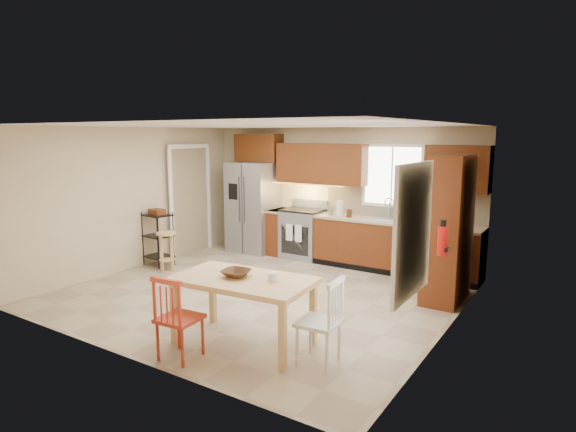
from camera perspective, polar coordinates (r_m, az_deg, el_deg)
The scene contains 33 objects.
floor at distance 7.38m, azimuth -3.32°, elevation -9.10°, with size 5.50×5.50×0.00m, color tan.
ceiling at distance 6.99m, azimuth -3.53°, elevation 10.69°, with size 5.50×5.00×0.02m, color silver.
wall_back at distance 9.20m, azimuth 5.79°, elevation 2.61°, with size 5.50×0.02×2.50m, color #CCB793.
wall_front at distance 5.31m, azimuth -19.54°, elevation -3.13°, with size 5.50×0.02×2.50m, color #CCB793.
wall_left at distance 8.97m, azimuth -17.79°, elevation 2.01°, with size 0.02×5.00×2.50m, color #CCB793.
wall_right at distance 5.92m, azimuth 18.66°, elevation -1.80°, with size 0.02×5.00×2.50m, color #CCB793.
refrigerator at distance 9.82m, azimuth -4.12°, elevation 1.08°, with size 0.92×0.75×1.82m, color gray.
range_stove at distance 9.32m, azimuth 1.81°, elevation -2.18°, with size 0.76×0.63×0.92m, color gray.
base_cabinet_narrow at distance 9.62m, azimuth -0.95°, elevation -1.86°, with size 0.30×0.60×0.90m, color #5C2811.
base_cabinet_run at distance 8.56m, azimuth 12.51°, elevation -3.55°, with size 2.92×0.60×0.90m, color #5C2811.
dishwasher at distance 8.12m, azimuth 15.52°, elevation -4.39°, with size 0.60×0.02×0.78m, color black.
backsplash at distance 8.69m, azimuth 13.34°, elevation 1.48°, with size 2.92×0.03×0.55m, color beige.
upper_over_fridge at distance 9.87m, azimuth -3.50°, elevation 8.07°, with size 1.00×0.35×0.55m, color #5B280F.
upper_left_block at distance 9.11m, azimuth 3.94°, elevation 6.20°, with size 1.80×0.35×0.75m, color #5B280F.
upper_right_block at distance 8.21m, azimuth 19.50°, elevation 5.29°, with size 1.00×0.35×0.75m, color #5B280F.
window_back at distance 8.70m, azimuth 12.27°, elevation 4.68°, with size 1.12×0.04×1.12m, color white.
sink at distance 8.54m, azimuth 11.42°, elevation -0.73°, with size 0.62×0.46×0.16m, color gray.
undercab_glow at distance 9.27m, azimuth 2.21°, elevation 3.82°, with size 1.60×0.30×0.01m, color #FFBF66.
soap_bottle at distance 8.30m, azimuth 13.64°, elevation -0.16°, with size 0.09×0.09×0.19m, color red.
paper_towel at distance 8.81m, azimuth 6.19°, elevation 0.90°, with size 0.12×0.12×0.28m, color silver.
canister_steel at distance 8.90m, azimuth 5.03°, elevation 0.69°, with size 0.11×0.11×0.18m, color gray.
canister_wood at distance 8.70m, azimuth 7.27°, elevation 0.31°, with size 0.10×0.10×0.14m, color #492B13.
pantry at distance 7.17m, azimuth 18.46°, elevation -1.47°, with size 0.50×0.95×2.10m, color #5C2811.
fire_extinguisher at distance 6.12m, azimuth 17.84°, elevation -2.82°, with size 0.12×0.12×0.36m, color red.
window_right at distance 4.81m, azimuth 14.60°, elevation -1.73°, with size 0.04×1.02×1.32m, color white.
doorway at distance 9.81m, azimuth -11.58°, elevation 1.72°, with size 0.04×0.95×2.10m, color #8C7A59.
dining_table at distance 5.60m, azimuth -5.29°, elevation -11.21°, with size 1.57×0.88×0.77m, color tan, non-canonical shape.
chair_red at distance 5.34m, azimuth -12.72°, elevation -11.57°, with size 0.43×0.43×0.92m, color #B1311B, non-canonical shape.
chair_white at distance 5.12m, azimuth 3.66°, elevation -12.29°, with size 0.43×0.43×0.92m, color silver, non-canonical shape.
table_bowl at distance 5.53m, azimuth -6.17°, elevation -7.19°, with size 0.32×0.32×0.08m, color #492B13.
table_jar at distance 5.35m, azimuth -1.78°, elevation -7.41°, with size 0.12×0.12×0.13m, color silver.
bar_stool at distance 8.71m, azimuth -14.19°, elevation -4.11°, with size 0.33×0.33×0.69m, color tan, non-canonical shape.
utility_cart at distance 9.09m, azimuth -15.14°, elevation -2.61°, with size 0.49×0.38×0.99m, color black, non-canonical shape.
Camera 1 is at (4.12, -5.64, 2.38)m, focal length 30.00 mm.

